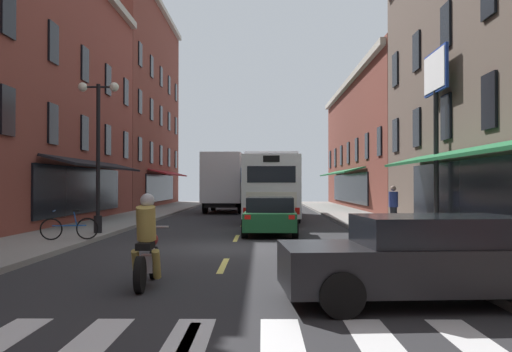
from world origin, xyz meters
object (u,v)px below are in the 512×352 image
box_truck (225,183)px  sedan_far (235,198)px  sedan_mid (270,216)px  motorcycle_rider (147,246)px  bicycle_near (70,228)px  transit_bus (272,186)px  street_lamp_twin (98,149)px  sedan_near (429,258)px  pedestrian_mid (393,206)px  billboard_sign (436,96)px

box_truck → sedan_far: (0.20, 9.65, -1.23)m
sedan_mid → sedan_far: sedan_far is taller
motorcycle_rider → bicycle_near: 8.03m
transit_bus → sedan_far: bearing=99.3°
box_truck → motorcycle_rider: bearing=-89.3°
motorcycle_rider → street_lamp_twin: (-3.63, 9.50, 2.33)m
sedan_near → pedestrian_mid: size_ratio=2.78×
transit_bus → pedestrian_mid: transit_bus is taller
billboard_sign → sedan_far: 28.38m
sedan_mid → bicycle_near: size_ratio=2.55×
sedan_near → sedan_far: sedan_far is taller
pedestrian_mid → motorcycle_rider: bearing=47.5°
sedan_near → motorcycle_rider: motorcycle_rider is taller
motorcycle_rider → pedestrian_mid: (7.24, 12.31, 0.27)m
sedan_near → pedestrian_mid: (2.62, 13.78, 0.28)m
pedestrian_mid → street_lamp_twin: (-10.87, -2.81, 2.07)m
billboard_sign → sedan_near: (-3.62, -11.53, -4.27)m
transit_bus → pedestrian_mid: (4.63, -7.74, -0.74)m
street_lamp_twin → pedestrian_mid: bearing=14.5°
motorcycle_rider → sedan_far: bearing=90.2°
box_truck → pedestrian_mid: bearing=-63.0°
transit_bus → sedan_near: (2.02, -21.52, -1.02)m
sedan_mid → bicycle_near: 7.02m
billboard_sign → sedan_near: size_ratio=1.42×
transit_bus → sedan_mid: size_ratio=2.87×
billboard_sign → sedan_far: (-8.39, 26.77, -4.24)m
box_truck → sedan_near: (4.96, -28.66, -1.26)m
sedan_near → street_lamp_twin: (-8.25, 10.97, 2.35)m
sedan_mid → bicycle_near: (-6.15, -3.36, -0.19)m
sedan_mid → motorcycle_rider: (-2.36, -10.43, 0.02)m
transit_bus → motorcycle_rider: 20.25m
sedan_near → motorcycle_rider: (-4.62, 1.47, 0.02)m
sedan_mid → sedan_far: 26.52m
bicycle_near → transit_bus: bearing=63.8°
pedestrian_mid → sedan_far: bearing=-85.2°
billboard_sign → transit_bus: (-5.64, 9.99, -3.24)m
box_truck → street_lamp_twin: bearing=-100.5°
box_truck → bicycle_near: box_truck is taller
transit_bus → box_truck: 7.73m
motorcycle_rider → bicycle_near: bearing=118.2°
transit_bus → pedestrian_mid: size_ratio=7.55×
billboard_sign → bicycle_near: billboard_sign is taller
box_truck → sedan_mid: box_truck is taller
billboard_sign → street_lamp_twin: 12.04m
transit_bus → motorcycle_rider: bearing=-97.4°
billboard_sign → sedan_mid: bearing=176.4°
billboard_sign → box_truck: billboard_sign is taller
box_truck → street_lamp_twin: street_lamp_twin is taller
box_truck → sedan_mid: 17.02m
billboard_sign → transit_bus: 11.92m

